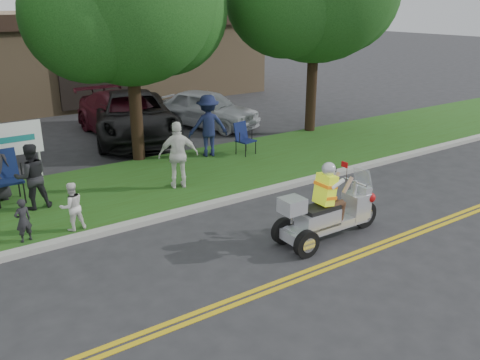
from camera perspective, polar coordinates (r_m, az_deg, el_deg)
ground at (r=9.26m, az=4.34°, el=-9.63°), size 120.00×120.00×0.00m
centerline_near at (r=8.88m, az=6.72°, el=-11.06°), size 60.00×0.10×0.01m
centerline_far at (r=8.98m, az=6.04°, el=-10.65°), size 60.00×0.10×0.01m
curb at (r=11.52m, az=-5.16°, el=-3.24°), size 60.00×0.25×0.12m
grass_verge at (r=13.32m, az=-9.73°, el=-0.27°), size 60.00×4.00×0.10m
commercial_building at (r=26.34m, az=-19.10°, el=13.07°), size 18.00×8.20×4.00m
tree_mid at (r=14.64m, az=-12.27°, el=18.84°), size 5.88×4.80×7.05m
business_sign at (r=13.45m, az=-23.89°, el=3.86°), size 1.25×0.06×1.75m
trike_scooter at (r=10.10m, az=9.77°, el=-3.71°), size 2.47×0.82×1.62m
lawn_chair_a at (r=12.77m, az=-24.89°, el=0.71°), size 0.65×0.67×1.20m
lawn_chair_b at (r=15.33m, az=0.36°, el=4.95°), size 0.59×0.61×0.96m
spectator_adult_mid at (r=12.06m, az=-22.36°, el=0.36°), size 0.74×0.58×1.48m
spectator_adult_right at (r=12.50m, az=-6.93°, el=2.81°), size 1.05×0.72×1.66m
spectator_chair_a at (r=15.06m, az=-3.60°, el=6.10°), size 1.33×1.01×1.82m
child_left at (r=10.56m, az=-23.17°, el=-4.18°), size 0.36×0.28×0.87m
child_right at (r=10.72m, az=-18.35°, el=-2.83°), size 0.50×0.40×1.01m
parked_car_mid at (r=17.79m, az=-11.88°, el=7.06°), size 4.14×6.19×1.58m
parked_car_right at (r=18.17m, az=-12.88°, el=7.10°), size 2.15×5.15×1.49m
parked_car_far_right at (r=19.10m, az=-3.77°, el=8.00°), size 3.11×4.42×1.40m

